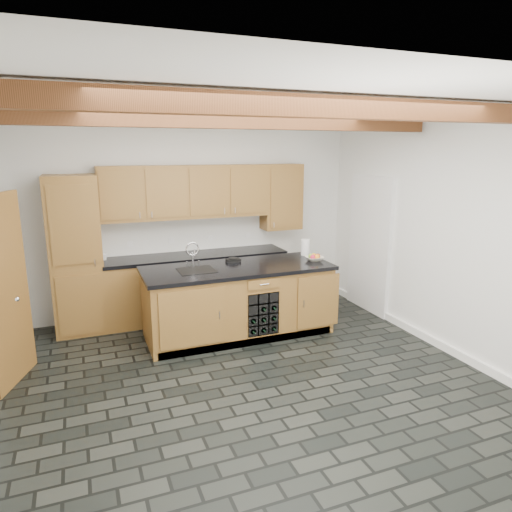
{
  "coord_description": "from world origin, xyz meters",
  "views": [
    {
      "loc": [
        -1.58,
        -4.14,
        2.41
      ],
      "look_at": [
        0.36,
        0.8,
        1.17
      ],
      "focal_mm": 32.0,
      "sensor_mm": 36.0,
      "label": 1
    }
  ],
  "objects": [
    {
      "name": "paper_towel",
      "position": [
        1.42,
        1.56,
        1.05
      ],
      "size": [
        0.12,
        0.12,
        0.23
      ],
      "primitive_type": "cylinder",
      "color": "white",
      "rests_on": "island"
    },
    {
      "name": "faucet",
      "position": [
        -0.25,
        1.33,
        0.96
      ],
      "size": [
        0.45,
        0.4,
        0.34
      ],
      "color": "black",
      "rests_on": "island"
    },
    {
      "name": "mug",
      "position": [
        -1.3,
        2.31,
        0.98
      ],
      "size": [
        0.13,
        0.13,
        0.09
      ],
      "primitive_type": "imported",
      "rotation": [
        0.0,
        0.0,
        0.32
      ],
      "color": "white",
      "rests_on": "back_cabinetry"
    },
    {
      "name": "fruit_bowl",
      "position": [
        1.38,
        1.21,
        0.96
      ],
      "size": [
        0.25,
        0.25,
        0.06
      ],
      "primitive_type": "imported",
      "rotation": [
        0.0,
        0.0,
        0.03
      ],
      "color": "beige",
      "rests_on": "island"
    },
    {
      "name": "kitchen_scale",
      "position": [
        0.32,
        1.55,
        0.96
      ],
      "size": [
        0.19,
        0.13,
        0.06
      ],
      "rotation": [
        0.0,
        0.0,
        0.01
      ],
      "color": "black",
      "rests_on": "island"
    },
    {
      "name": "back_cabinetry",
      "position": [
        -0.38,
        2.24,
        0.98
      ],
      "size": [
        3.65,
        0.62,
        2.2
      ],
      "color": "olive",
      "rests_on": "ground"
    },
    {
      "name": "island",
      "position": [
        0.31,
        1.28,
        0.46
      ],
      "size": [
        2.48,
        0.96,
        0.93
      ],
      "color": "olive",
      "rests_on": "ground"
    },
    {
      "name": "ground",
      "position": [
        0.0,
        0.0,
        0.0
      ],
      "size": [
        5.0,
        5.0,
        0.0
      ],
      "primitive_type": "plane",
      "color": "black",
      "rests_on": "ground"
    },
    {
      "name": "room_shell",
      "position": [
        -0.09,
        0.53,
        1.53
      ],
      "size": [
        5.01,
        5.0,
        5.0
      ],
      "color": "white",
      "rests_on": "ground"
    },
    {
      "name": "fruit_cluster",
      "position": [
        1.38,
        1.21,
        0.99
      ],
      "size": [
        0.16,
        0.17,
        0.07
      ],
      "color": "#AE3917",
      "rests_on": "fruit_bowl"
    }
  ]
}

